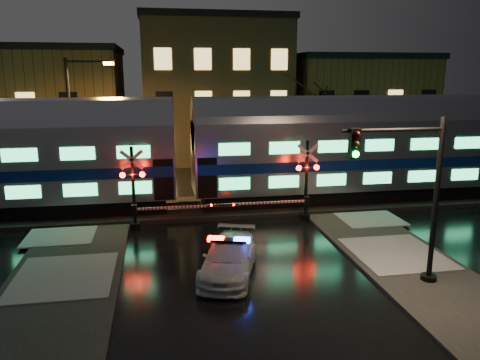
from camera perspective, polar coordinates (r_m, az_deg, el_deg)
The scene contains 13 objects.
ground at distance 21.17m, azimuth -1.40°, elevation -7.41°, with size 120.00×120.00×0.00m, color black.
ballast at distance 25.84m, azimuth -3.04°, elevation -3.36°, with size 90.00×4.20×0.24m, color black.
sidewalk_left at distance 15.88m, azimuth -22.62°, elevation -15.47°, with size 4.00×20.00×0.12m, color #2D2D2D.
sidewalk_right at distance 18.10m, azimuth 23.01°, elevation -11.93°, with size 4.00×20.00×0.12m, color #2D2D2D.
building_left at distance 42.95m, azimuth -23.70°, elevation 8.02°, with size 14.00×10.00×9.00m, color #533920.
building_mid at distance 42.46m, azimuth -3.30°, elevation 10.71°, with size 12.00×11.00×11.50m, color brown.
building_right at distance 45.44m, azimuth 13.51°, elevation 8.63°, with size 12.00×10.00×8.50m, color #533920.
train at distance 24.99m, azimuth -6.92°, elevation 3.68°, with size 51.00×3.12×5.92m.
police_car at distance 17.59m, azimuth -1.35°, elevation -9.46°, with size 3.05×4.80×1.45m.
crossing_signal_right at distance 23.69m, azimuth 7.29°, elevation -1.02°, with size 5.77×0.66×4.09m.
crossing_signal_left at distance 22.69m, azimuth -11.94°, elevation -1.90°, with size 5.68×0.65×4.02m.
traffic_light at distance 16.93m, azimuth 20.21°, elevation -2.24°, with size 3.84×0.70×5.93m.
streetlight at distance 29.16m, azimuth -19.44°, elevation 7.02°, with size 2.74×0.29×8.21m.
Camera 1 is at (-2.90, -19.65, 7.34)m, focal length 35.00 mm.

